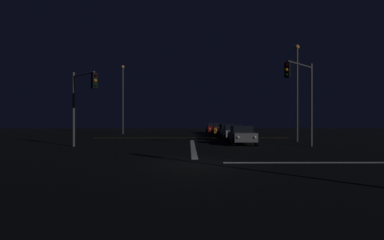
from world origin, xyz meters
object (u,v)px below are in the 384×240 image
(traffic_signal_nw, at_px, (82,95))
(traffic_signal_ne, at_px, (302,88))
(sedan_gray, at_px, (242,135))
(sedan_silver, at_px, (232,132))
(sedan_red, at_px, (213,128))
(sedan_orange, at_px, (219,129))
(streetlamp_right_near, at_px, (297,86))
(sedan_black, at_px, (226,130))
(streetlamp_left_far, at_px, (123,95))

(traffic_signal_nw, bearing_deg, traffic_signal_ne, -0.44)
(sedan_gray, relative_size, sedan_silver, 1.00)
(sedan_red, height_order, traffic_signal_ne, traffic_signal_ne)
(sedan_orange, relative_size, traffic_signal_nw, 0.76)
(traffic_signal_ne, distance_m, streetlamp_right_near, 6.66)
(sedan_red, bearing_deg, sedan_gray, -88.33)
(sedan_black, distance_m, sedan_red, 11.83)
(traffic_signal_nw, distance_m, streetlamp_right_near, 19.17)
(sedan_silver, relative_size, traffic_signal_nw, 0.76)
(traffic_signal_ne, bearing_deg, sedan_black, 105.98)
(sedan_gray, distance_m, sedan_orange, 16.28)
(sedan_silver, xyz_separation_m, sedan_red, (-0.62, 17.31, 0.00))
(sedan_red, height_order, streetlamp_left_far, streetlamp_left_far)
(sedan_black, bearing_deg, traffic_signal_nw, -131.82)
(streetlamp_left_far, bearing_deg, traffic_signal_ne, -51.20)
(sedan_black, bearing_deg, traffic_signal_ne, -74.02)
(sedan_black, relative_size, traffic_signal_ne, 0.67)
(sedan_gray, height_order, sedan_black, same)
(sedan_orange, height_order, traffic_signal_ne, traffic_signal_ne)
(traffic_signal_nw, relative_size, streetlamp_right_near, 0.62)
(traffic_signal_ne, height_order, streetlamp_left_far, streetlamp_left_far)
(sedan_black, bearing_deg, sedan_red, 93.11)
(sedan_orange, relative_size, streetlamp_left_far, 0.43)
(sedan_black, xyz_separation_m, traffic_signal_nw, (-12.28, -13.72, 3.11))
(sedan_black, distance_m, traffic_signal_ne, 14.85)
(streetlamp_left_far, bearing_deg, sedan_gray, -53.98)
(sedan_black, height_order, streetlamp_right_near, streetlamp_right_near)
(traffic_signal_nw, relative_size, traffic_signal_ne, 0.89)
(sedan_red, relative_size, traffic_signal_ne, 0.67)
(traffic_signal_nw, bearing_deg, sedan_black, 48.18)
(sedan_gray, xyz_separation_m, traffic_signal_nw, (-12.30, -2.94, 3.11))
(traffic_signal_nw, bearing_deg, sedan_orange, 57.97)
(sedan_gray, xyz_separation_m, sedan_silver, (-0.04, 5.29, 0.00))
(sedan_orange, relative_size, sedan_red, 1.00)
(sedan_gray, bearing_deg, sedan_black, 90.10)
(sedan_gray, height_order, streetlamp_left_far, streetlamp_left_far)
(sedan_red, relative_size, traffic_signal_nw, 0.76)
(sedan_red, xyz_separation_m, traffic_signal_ne, (4.61, -25.66, 3.61))
(sedan_red, distance_m, traffic_signal_nw, 28.23)
(traffic_signal_nw, height_order, streetlamp_left_far, streetlamp_left_far)
(traffic_signal_ne, relative_size, streetlamp_left_far, 0.64)
(sedan_gray, xyz_separation_m, sedan_red, (-0.66, 22.59, 0.00))
(sedan_silver, relative_size, streetlamp_right_near, 0.47)
(sedan_gray, relative_size, traffic_signal_nw, 0.76)
(sedan_orange, bearing_deg, sedan_silver, -88.75)
(sedan_silver, bearing_deg, sedan_black, 89.79)
(sedan_gray, bearing_deg, streetlamp_left_far, 126.02)
(sedan_black, height_order, streetlamp_left_far, streetlamp_left_far)
(sedan_red, bearing_deg, sedan_black, -86.89)
(sedan_red, bearing_deg, sedan_orange, -86.55)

